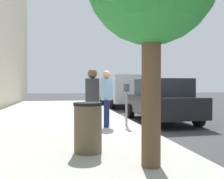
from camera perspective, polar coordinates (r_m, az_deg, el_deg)
The scene contains 8 objects.
ground_plane at distance 8.61m, azimuth 6.45°, elevation -9.12°, with size 80.00×80.00×0.00m, color #38383A.
sidewalk_slab at distance 8.21m, azimuth -14.20°, elevation -9.11°, with size 28.00×6.00×0.15m, color #A8A59E.
parking_meter at distance 8.18m, azimuth 3.40°, elevation -1.42°, with size 0.36×0.12×1.41m.
pedestrian_at_meter at distance 8.05m, azimuth -1.27°, elevation -0.85°, with size 0.54×0.40×1.85m.
pedestrian_bystander at distance 6.79m, azimuth -4.62°, elevation -1.35°, with size 0.48×0.40×1.82m.
parked_sedan_near at distance 10.23m, azimuth 11.37°, elevation -2.48°, with size 4.42×2.00×1.77m.
parked_van_far at distance 17.27m, azimuth 1.89°, elevation 0.12°, with size 5.27×2.27×2.18m.
trash_bin at distance 5.01m, azimuth -5.66°, elevation -8.77°, with size 0.59×0.59×1.01m.
Camera 1 is at (-8.07, 2.58, 1.50)m, focal length 39.06 mm.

